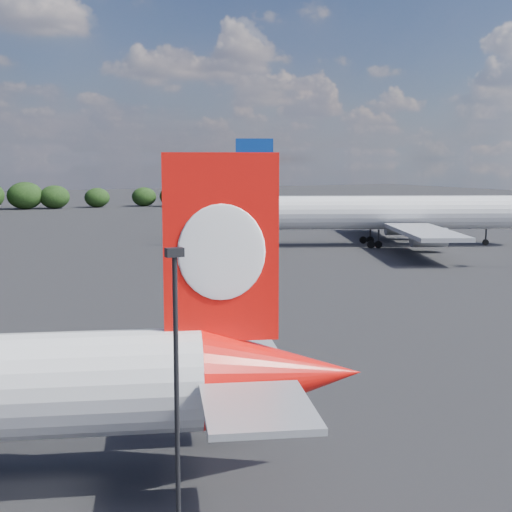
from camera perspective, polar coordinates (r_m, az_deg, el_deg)
name	(u,v)px	position (r m, az deg, el deg)	size (l,w,h in m)	color
china_southern_airliner	(377,214)	(119.90, 9.64, 3.36)	(51.49, 49.63, 17.65)	silver
apron_lamp_post	(177,412)	(23.01, -6.35, -12.26)	(0.55, 0.30, 11.67)	black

